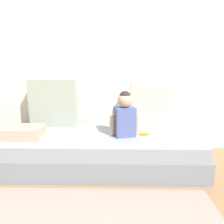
{
  "coord_description": "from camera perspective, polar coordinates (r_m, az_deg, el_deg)",
  "views": [
    {
      "loc": [
        0.18,
        -2.11,
        1.09
      ],
      "look_at": [
        0.13,
        0.0,
        0.61
      ],
      "focal_mm": 32.46,
      "sensor_mm": 36.0,
      "label": 1
    }
  ],
  "objects": [
    {
      "name": "ground_plane",
      "position": [
        2.38,
        -3.34,
        -14.5
      ],
      "size": [
        12.0,
        12.0,
        0.0
      ],
      "primitive_type": "plane",
      "color": "#93704C"
    },
    {
      "name": "back_wall",
      "position": [
        2.67,
        -2.72,
        13.68
      ],
      "size": [
        5.36,
        0.1,
        2.27
      ],
      "primitive_type": "cube",
      "color": "silver",
      "rests_on": "ground"
    },
    {
      "name": "couch",
      "position": [
        2.31,
        -3.4,
        -10.56
      ],
      "size": [
        2.16,
        0.85,
        0.36
      ],
      "color": "gray",
      "rests_on": "ground"
    },
    {
      "name": "throw_pillow_left",
      "position": [
        2.59,
        -16.18,
        2.48
      ],
      "size": [
        0.56,
        0.16,
        0.58
      ],
      "primitive_type": "cube",
      "color": "#99A393",
      "rests_on": "couch"
    },
    {
      "name": "throw_pillow_right",
      "position": [
        2.51,
        10.69,
        1.87
      ],
      "size": [
        0.48,
        0.16,
        0.52
      ],
      "primitive_type": "cube",
      "color": "beige",
      "rests_on": "couch"
    },
    {
      "name": "toddler",
      "position": [
        2.13,
        3.6,
        -0.8
      ],
      "size": [
        0.32,
        0.21,
        0.48
      ],
      "color": "#4C5B93",
      "rests_on": "couch"
    },
    {
      "name": "banana",
      "position": [
        2.23,
        8.46,
        -5.86
      ],
      "size": [
        0.17,
        0.05,
        0.04
      ],
      "primitive_type": "ellipsoid",
      "rotation": [
        0.0,
        0.0,
        -0.06
      ],
      "color": "yellow",
      "rests_on": "couch"
    },
    {
      "name": "folded_blanket",
      "position": [
        2.33,
        -23.8,
        -5.16
      ],
      "size": [
        0.4,
        0.28,
        0.11
      ],
      "primitive_type": "cube",
      "color": "tan",
      "rests_on": "couch"
    }
  ]
}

